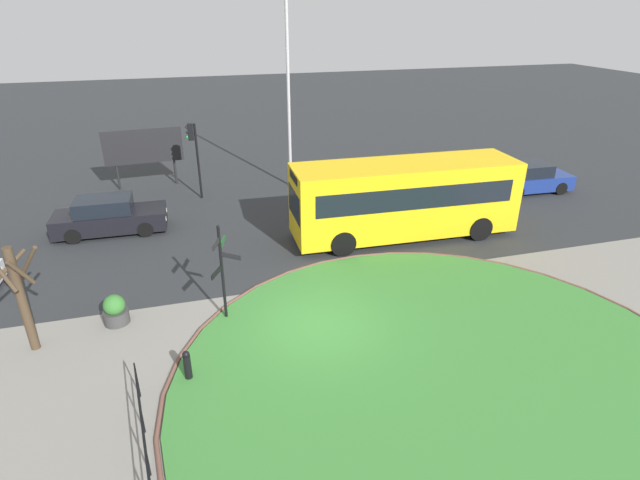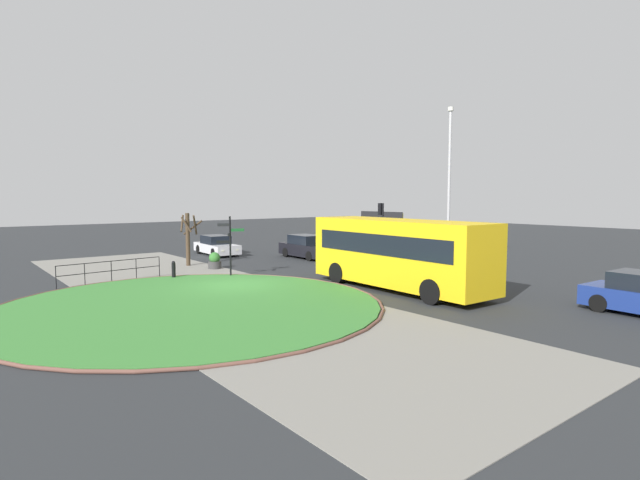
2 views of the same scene
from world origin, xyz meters
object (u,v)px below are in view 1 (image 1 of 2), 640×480
object	(u,v)px
car_near_lane	(109,217)
planter_near_signpost	(115,311)
lamppost_tall	(288,91)
street_tree_bare	(20,293)
traffic_light_near	(193,144)
billboard_left	(143,147)
bus_yellow	(404,198)
bollard_foreground	(187,366)
car_far_lane	(530,178)
signpost_directional	(222,267)

from	to	relation	value
car_near_lane	planter_near_signpost	world-z (taller)	car_near_lane
lamppost_tall	street_tree_bare	world-z (taller)	lamppost_tall
planter_near_signpost	traffic_light_near	bearing A→B (deg)	73.60
car_near_lane	billboard_left	world-z (taller)	billboard_left
bus_yellow	billboard_left	xyz separation A→B (m)	(-10.36, 9.39, 0.44)
bollard_foreground	car_far_lane	xyz separation A→B (m)	(17.60, 10.08, 0.21)
street_tree_bare	lamppost_tall	bearing A→B (deg)	49.33
bollard_foreground	traffic_light_near	distance (m)	13.87
bus_yellow	street_tree_bare	bearing A→B (deg)	19.53
bollard_foreground	bus_yellow	distance (m)	11.30
car_near_lane	street_tree_bare	size ratio (longest dim) A/B	1.44
car_near_lane	traffic_light_near	xyz separation A→B (m)	(3.83, 3.24, 2.01)
bollard_foreground	planter_near_signpost	size ratio (longest dim) A/B	0.96
signpost_directional	bus_yellow	size ratio (longest dim) A/B	0.34
lamppost_tall	billboard_left	bearing A→B (deg)	165.53
car_far_lane	traffic_light_near	distance (m)	17.03
traffic_light_near	car_far_lane	bearing A→B (deg)	167.68
signpost_directional	car_far_lane	size ratio (longest dim) A/B	0.78
car_near_lane	billboard_left	bearing A→B (deg)	77.94
car_far_lane	street_tree_bare	xyz separation A→B (m)	(-21.71, -7.50, 1.11)
car_near_lane	car_far_lane	xyz separation A→B (m)	(20.35, -0.32, -0.04)
car_near_lane	street_tree_bare	xyz separation A→B (m)	(-1.36, -7.82, 1.07)
signpost_directional	street_tree_bare	world-z (taller)	street_tree_bare
bollard_foreground	street_tree_bare	size ratio (longest dim) A/B	0.29
car_near_lane	lamppost_tall	distance (m)	10.38
bollard_foreground	planter_near_signpost	world-z (taller)	planter_near_signpost
signpost_directional	lamppost_tall	distance (m)	13.02
bollard_foreground	billboard_left	world-z (taller)	billboard_left
signpost_directional	traffic_light_near	world-z (taller)	traffic_light_near
bollard_foreground	car_far_lane	distance (m)	20.28
bollard_foreground	billboard_left	distance (m)	16.28
traffic_light_near	planter_near_signpost	bearing A→B (deg)	73.45
bus_yellow	street_tree_bare	world-z (taller)	street_tree_bare
bollard_foreground	lamppost_tall	bearing A→B (deg)	67.45
car_near_lane	street_tree_bare	bearing A→B (deg)	-98.49
bollard_foreground	car_near_lane	distance (m)	10.76
car_near_lane	street_tree_bare	world-z (taller)	street_tree_bare
signpost_directional	bollard_foreground	world-z (taller)	signpost_directional
signpost_directional	traffic_light_near	distance (m)	11.17
planter_near_signpost	car_near_lane	bearing A→B (deg)	96.08
signpost_directional	street_tree_bare	size ratio (longest dim) A/B	1.00
bollard_foreground	bus_yellow	world-z (taller)	bus_yellow
car_far_lane	billboard_left	xyz separation A→B (m)	(-18.98, 6.06, 1.44)
bollard_foreground	bus_yellow	xyz separation A→B (m)	(8.98, 6.75, 1.21)
bollard_foreground	car_far_lane	bearing A→B (deg)	29.79
car_far_lane	traffic_light_near	size ratio (longest dim) A/B	1.09
planter_near_signpost	car_far_lane	bearing A→B (deg)	19.26
car_far_lane	traffic_light_near	world-z (taller)	traffic_light_near
bus_yellow	billboard_left	distance (m)	13.99
signpost_directional	planter_near_signpost	xyz separation A→B (m)	(-3.23, 0.72, -1.40)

